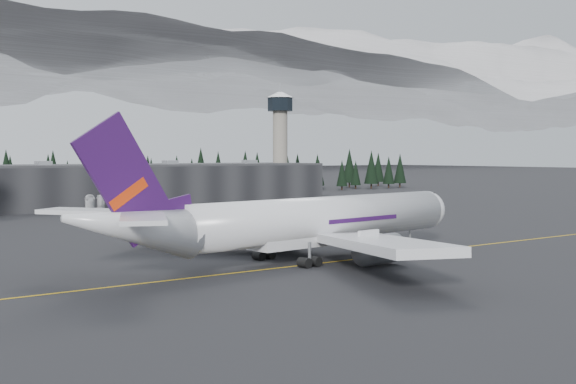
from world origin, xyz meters
TOP-DOWN VIEW (x-y plane):
  - ground at (0.00, 0.00)m, footprint 1400.00×1400.00m
  - taxiline at (0.00, -2.00)m, footprint 400.00×0.40m
  - terminal at (0.00, 125.00)m, footprint 160.00×30.00m
  - control_tower at (75.00, 128.00)m, footprint 10.00×10.00m
  - treeline at (0.00, 162.00)m, footprint 360.00×20.00m
  - jet_main at (-12.71, 1.19)m, footprint 70.17×64.49m
  - gse_vehicle_a at (-6.47, 98.79)m, footprint 3.07×5.51m
  - gse_vehicle_b at (-0.74, 105.25)m, footprint 5.01×3.78m

SIDE VIEW (x-z plane):
  - ground at x=0.00m, z-range 0.00..0.00m
  - taxiline at x=0.00m, z-range 0.00..0.02m
  - gse_vehicle_a at x=-6.47m, z-range 0.00..1.46m
  - gse_vehicle_b at x=-0.74m, z-range 0.00..1.59m
  - jet_main at x=-12.71m, z-range -4.50..16.15m
  - terminal at x=0.00m, z-range 0.00..12.60m
  - treeline at x=0.00m, z-range 0.00..15.00m
  - control_tower at x=75.00m, z-range 4.56..42.26m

